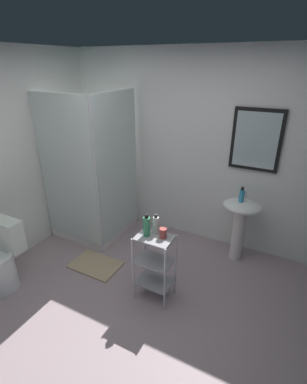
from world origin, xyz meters
TOP-DOWN VIEW (x-y plane):
  - ground_plane at (0.00, 0.00)m, footprint 4.20×4.20m
  - wall_back at (0.01, 1.85)m, footprint 4.20×0.14m
  - shower_stall at (-1.23, 1.18)m, footprint 0.92×0.92m
  - pedestal_sink at (0.71, 1.52)m, footprint 0.46×0.37m
  - sink_faucet at (0.71, 1.64)m, footprint 0.03×0.03m
  - toilet at (-1.48, -0.18)m, footprint 0.37×0.49m
  - storage_cart at (0.08, 0.46)m, footprint 0.38×0.28m
  - hand_soap_bottle at (0.69, 1.51)m, footprint 0.06×0.06m
  - body_wash_bottle_green at (0.00, 0.46)m, footprint 0.07×0.07m
  - lotion_bottle_white at (0.06, 0.54)m, footprint 0.06×0.06m
  - rinse_cup at (0.16, 0.50)m, footprint 0.07×0.07m
  - bath_mat at (-0.79, 0.56)m, footprint 0.60×0.40m

SIDE VIEW (x-z plane):
  - ground_plane at x=0.00m, z-range -0.02..0.00m
  - bath_mat at x=-0.79m, z-range 0.00..0.02m
  - toilet at x=-1.48m, z-range -0.07..0.69m
  - storage_cart at x=0.08m, z-range 0.07..0.81m
  - shower_stall at x=-1.23m, z-range -0.54..1.46m
  - pedestal_sink at x=0.71m, z-range 0.17..0.98m
  - rinse_cup at x=0.16m, z-range 0.74..0.84m
  - lotion_bottle_white at x=0.06m, z-range 0.73..0.94m
  - body_wash_bottle_green at x=0.00m, z-range 0.73..0.96m
  - sink_faucet at x=0.71m, z-range 0.81..0.91m
  - hand_soap_bottle at x=0.69m, z-range 0.80..0.98m
  - wall_back at x=0.01m, z-range 0.00..2.50m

